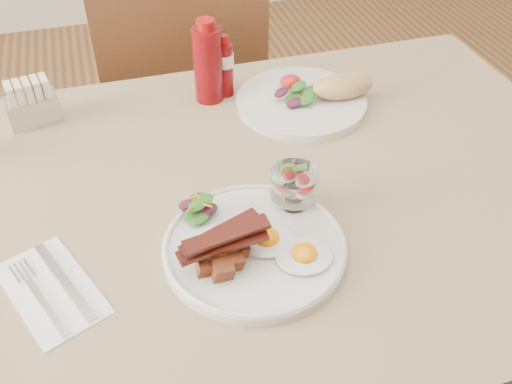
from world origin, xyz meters
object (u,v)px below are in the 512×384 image
at_px(second_plate, 311,97).
at_px(hot_sauce_bottle, 225,67).
at_px(table, 245,228).
at_px(main_plate, 255,248).
at_px(ketchup_bottle, 208,63).
at_px(fruit_cup, 294,184).
at_px(chair_far, 183,105).
at_px(sugar_caddy, 32,104).

height_order(second_plate, hot_sauce_bottle, hot_sauce_bottle).
height_order(table, main_plate, main_plate).
bearing_deg(table, hot_sauce_bottle, 81.67).
bearing_deg(ketchup_bottle, main_plate, -94.24).
bearing_deg(fruit_cup, ketchup_bottle, 97.74).
relative_size(fruit_cup, ketchup_bottle, 0.45).
height_order(chair_far, ketchup_bottle, chair_far).
relative_size(main_plate, fruit_cup, 3.53).
relative_size(table, hot_sauce_bottle, 9.92).
relative_size(fruit_cup, sugar_caddy, 0.74).
height_order(table, chair_far, chair_far).
xyz_separation_m(chair_far, second_plate, (0.21, -0.43, 0.25)).
relative_size(table, main_plate, 4.75).
relative_size(ketchup_bottle, hot_sauce_bottle, 1.30).
xyz_separation_m(table, main_plate, (-0.02, -0.14, 0.10)).
relative_size(ketchup_bottle, sugar_caddy, 1.63).
bearing_deg(second_plate, ketchup_bottle, 157.16).
xyz_separation_m(ketchup_bottle, sugar_caddy, (-0.35, 0.01, -0.04)).
height_order(table, hot_sauce_bottle, hot_sauce_bottle).
bearing_deg(chair_far, main_plate, -91.66).
xyz_separation_m(main_plate, second_plate, (0.23, 0.37, 0.01)).
relative_size(table, second_plate, 4.56).
bearing_deg(table, sugar_caddy, 136.52).
bearing_deg(table, second_plate, 48.00).
bearing_deg(ketchup_bottle, table, -91.87).
xyz_separation_m(main_plate, fruit_cup, (0.09, 0.07, 0.05)).
height_order(fruit_cup, hot_sauce_bottle, hot_sauce_bottle).
relative_size(main_plate, sugar_caddy, 2.60).
bearing_deg(chair_far, fruit_cup, -85.16).
bearing_deg(chair_far, ketchup_bottle, -88.34).
bearing_deg(main_plate, second_plate, 58.14).
relative_size(second_plate, hot_sauce_bottle, 2.17).
xyz_separation_m(second_plate, sugar_caddy, (-0.55, 0.10, 0.02)).
distance_m(main_plate, ketchup_bottle, 0.46).
relative_size(main_plate, hot_sauce_bottle, 2.09).
distance_m(main_plate, sugar_caddy, 0.56).
distance_m(table, sugar_caddy, 0.49).
bearing_deg(second_plate, table, -132.00).
distance_m(fruit_cup, hot_sauce_bottle, 0.39).
distance_m(second_plate, ketchup_bottle, 0.22).
bearing_deg(table, fruit_cup, -49.27).
bearing_deg(sugar_caddy, main_plate, -66.48).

